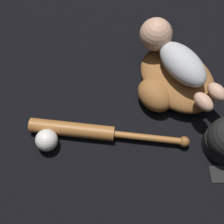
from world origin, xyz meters
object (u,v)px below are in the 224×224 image
baseball_bat (88,131)px  baseball (47,140)px  baseball_glove (174,81)px  baby_figure (174,55)px

baseball_bat → baseball: (0.05, 0.14, 0.01)m
baseball_glove → baseball: (0.06, 0.50, -0.01)m
baseball_glove → baby_figure: (0.05, -0.02, 0.10)m
baseball_bat → baseball_glove: bearing=-92.3°
baby_figure → baseball_glove: bearing=160.0°
baby_figure → baseball: bearing=88.4°
baseball_glove → baseball_bat: (0.01, 0.36, -0.02)m
baseball_bat → baseball: baseball is taller
baby_figure → baseball: 0.53m
baseball_glove → baseball: bearing=83.1°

